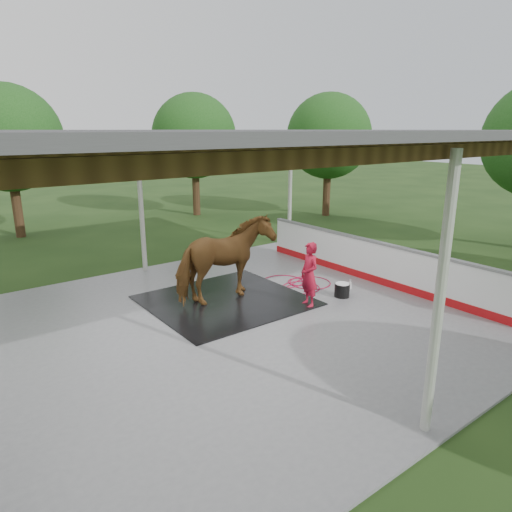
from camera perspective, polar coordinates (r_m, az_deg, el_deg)
ground at (r=10.15m, az=-2.66°, el=-8.36°), size 100.00×100.00×0.00m
concrete_slab at (r=10.14m, az=-2.66°, el=-8.23°), size 12.00×10.00×0.05m
pavilion_structure at (r=9.28m, az=-2.98°, el=14.63°), size 12.60×10.60×4.05m
dasher_board at (r=12.96m, az=14.28°, el=-0.70°), size 0.16×8.00×1.15m
tree_belt at (r=10.20m, az=-4.47°, el=13.69°), size 28.00×28.00×5.80m
rubber_mat at (r=11.27m, az=-3.79°, el=-5.54°), size 3.62×3.39×0.03m
horse at (r=10.94m, az=-3.88°, el=-0.48°), size 2.45×1.19×2.04m
handler at (r=10.76m, az=6.68°, el=-2.33°), size 0.49×0.63×1.55m
wash_bucket at (r=11.66m, az=10.71°, el=-4.17°), size 0.38×0.38×0.35m
soap_bottle_a at (r=12.27m, az=11.65°, el=-3.48°), size 0.13×0.13×0.26m
soap_bottle_b at (r=12.35m, az=11.56°, el=-3.57°), size 0.09×0.09×0.17m
hose_coil at (r=12.50m, az=5.29°, el=-3.41°), size 1.64×1.72×0.02m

